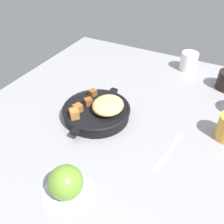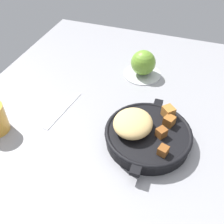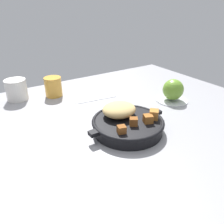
% 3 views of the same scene
% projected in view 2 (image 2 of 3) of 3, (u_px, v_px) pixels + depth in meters
% --- Properties ---
extents(ground_plane, '(1.18, 0.97, 0.02)m').
position_uv_depth(ground_plane, '(123.00, 133.00, 0.74)').
color(ground_plane, gray).
extents(cast_iron_skillet, '(0.27, 0.22, 0.08)m').
position_uv_depth(cast_iron_skillet, '(146.00, 133.00, 0.68)').
color(cast_iron_skillet, black).
rests_on(cast_iron_skillet, ground_plane).
extents(saucer_plate, '(0.13, 0.13, 0.01)m').
position_uv_depth(saucer_plate, '(142.00, 74.00, 0.92)').
color(saucer_plate, '#B7BABF').
rests_on(saucer_plate, ground_plane).
extents(red_apple, '(0.08, 0.08, 0.08)m').
position_uv_depth(red_apple, '(143.00, 63.00, 0.89)').
color(red_apple, olive).
rests_on(red_apple, saucer_plate).
extents(butter_knife, '(0.18, 0.04, 0.00)m').
position_uv_depth(butter_knife, '(63.00, 110.00, 0.79)').
color(butter_knife, silver).
rests_on(butter_knife, ground_plane).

